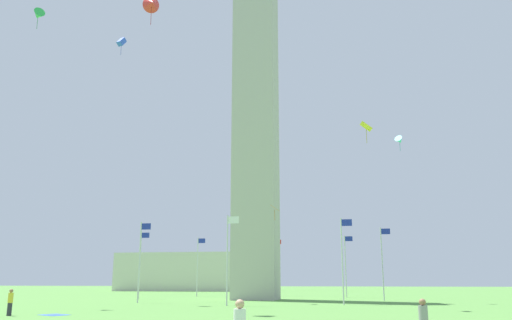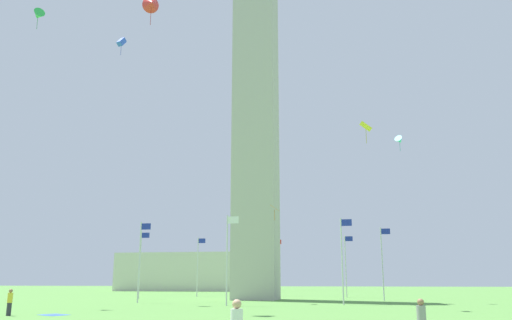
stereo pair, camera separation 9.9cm
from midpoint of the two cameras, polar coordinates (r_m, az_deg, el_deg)
The scene contains 19 objects.
ground_plane at distance 61.91m, azimuth -0.05°, elevation -15.09°, with size 260.00×260.00×0.00m, color #548C3D.
obelisk_monument at distance 65.27m, azimuth -0.04°, elevation 5.56°, with size 5.07×5.07×46.06m.
flagpole_n at distance 60.96m, azimuth 13.68°, elevation -10.61°, with size 1.12×0.14×8.05m.
flagpole_ne at distance 71.06m, azimuth 9.80°, elevation -11.08°, with size 1.12×0.14×8.05m.
flagpole_e at distance 76.09m, azimuth 2.01°, elevation -11.37°, with size 1.12×0.14×8.05m.
flagpole_se at distance 74.19m, azimuth -6.44°, elevation -11.26°, with size 1.12×0.14×8.05m.
flagpole_s at distance 66.03m, azimuth -12.60°, elevation -10.82°, with size 1.12×0.14×8.05m.
flagpole_sw at distance 55.02m, azimuth -12.65°, elevation -10.44°, with size 1.12×0.14×8.05m.
flagpole_w at distance 47.82m, azimuth -3.16°, elevation -10.39°, with size 1.12×0.14×8.05m.
flagpole_nw at distance 50.71m, azimuth 9.44°, elevation -10.38°, with size 1.12×0.14×8.05m.
person_yellow_shirt at distance 37.91m, azimuth -25.43°, elevation -13.93°, with size 0.32×0.32×1.67m.
kite_yellow_diamond at distance 45.89m, azimuth 11.92°, elevation 3.56°, with size 1.07×1.22×1.84m.
kite_orange_diamond at distance 52.96m, azimuth 2.01°, elevation -5.32°, with size 0.80×0.94×1.54m.
kite_blue_box at distance 61.52m, azimuth -14.58°, elevation 12.42°, with size 0.88×1.22×2.17m.
kite_cyan_delta at distance 59.12m, azimuth 15.43°, elevation 2.08°, with size 1.25×1.35×1.73m.
kite_red_delta at distance 47.24m, azimuth -11.43°, elevation 16.47°, with size 2.04×2.13×2.85m.
kite_green_delta at distance 59.35m, azimuth -22.84°, elevation 14.45°, with size 1.68×1.67×2.21m.
distant_building at distance 114.73m, azimuth -7.33°, elevation -12.10°, with size 28.28×14.58×7.74m.
picnic_blanket_near_first_person at distance 37.71m, azimuth -21.33°, elevation -15.55°, with size 1.80×1.40×0.01m, color blue.
Camera 1 is at (11.19, -60.85, 2.23)m, focal length 36.46 mm.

